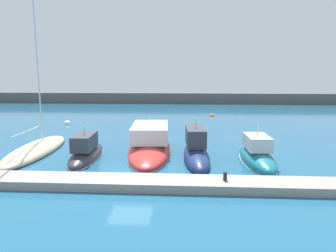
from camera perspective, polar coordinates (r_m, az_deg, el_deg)
The scene contains 12 objects.
ground_plane at distance 18.52m, azimuth -7.08°, elevation -9.05°, with size 120.00×120.00×0.00m, color #1E567A.
dock_pier at distance 16.79m, azimuth -8.22°, elevation -10.27°, with size 23.17×1.86×0.46m, color gray.
breakwater_seawall at distance 61.21m, azimuth 0.40°, elevation 5.20°, with size 108.00×2.42×2.03m, color #5B5651.
sailboat_sand_nearest at distance 25.48m, azimuth -23.17°, elevation -4.05°, with size 3.04×9.90×20.47m.
motorboat_charcoal_second at distance 22.57m, azimuth -14.89°, elevation -4.68°, with size 2.17×6.49×2.69m.
motorboat_red_third at distance 23.70m, azimuth -3.38°, elevation -3.37°, with size 3.89×10.44×2.99m.
motorboat_navy_fourth at distance 21.54m, azimuth 5.20°, elevation -4.63°, with size 2.09×6.95×3.15m.
motorboat_teal_fifth at distance 21.65m, azimuth 16.08°, elevation -5.26°, with size 2.13×6.70×2.89m.
mooring_buoy_orange at distance 43.26m, azimuth 8.10°, elevation 1.81°, with size 0.67×0.67×0.67m, color orange.
mooring_buoy_red at distance 33.39m, azimuth -1.95°, elevation -0.46°, with size 0.73×0.73×0.73m, color red.
mooring_buoy_white at distance 38.12m, azimuth -18.15°, elevation 0.34°, with size 0.85×0.85×0.85m, color white.
dock_bollard at distance 16.43m, azimuth 10.52°, elevation -9.13°, with size 0.20×0.20×0.44m, color black.
Camera 1 is at (3.32, -17.21, 5.97)m, focal length 32.97 mm.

